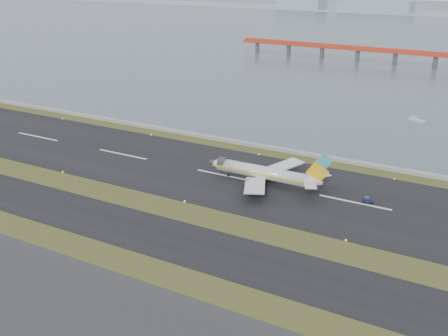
# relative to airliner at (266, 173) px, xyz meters

# --- Properties ---
(ground) EXTENTS (1000.00, 1000.00, 0.00)m
(ground) POSITION_rel_airliner_xyz_m (-13.44, -29.94, -3.46)
(ground) COLOR #334518
(ground) RESTS_ON ground
(taxiway_strip) EXTENTS (1000.00, 18.00, 0.10)m
(taxiway_strip) POSITION_rel_airliner_xyz_m (-13.44, -41.94, -3.41)
(taxiway_strip) COLOR black
(taxiway_strip) RESTS_ON ground
(runway_strip) EXTENTS (1000.00, 45.00, 0.10)m
(runway_strip) POSITION_rel_airliner_xyz_m (-13.44, 0.06, -3.41)
(runway_strip) COLOR black
(runway_strip) RESTS_ON ground
(seawall) EXTENTS (1000.00, 2.50, 1.00)m
(seawall) POSITION_rel_airliner_xyz_m (-13.44, 30.06, -2.96)
(seawall) COLOR gray
(seawall) RESTS_ON ground
(red_pier) EXTENTS (260.00, 5.00, 10.20)m
(red_pier) POSITION_rel_airliner_xyz_m (6.56, 220.06, 3.82)
(red_pier) COLOR red
(red_pier) RESTS_ON ground
(airliner) EXTENTS (38.52, 32.89, 12.80)m
(airliner) POSITION_rel_airliner_xyz_m (0.00, 0.00, 0.00)
(airliner) COLOR white
(airliner) RESTS_ON ground
(pushback_tug) EXTENTS (3.09, 2.41, 1.75)m
(pushback_tug) POSITION_rel_airliner_xyz_m (29.61, 1.52, -2.61)
(pushback_tug) COLOR black
(pushback_tug) RESTS_ON ground
(workboat_near) EXTENTS (7.47, 4.93, 1.74)m
(workboat_near) POSITION_rel_airliner_xyz_m (23.28, 91.44, -2.91)
(workboat_near) COLOR silver
(workboat_near) RESTS_ON ground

